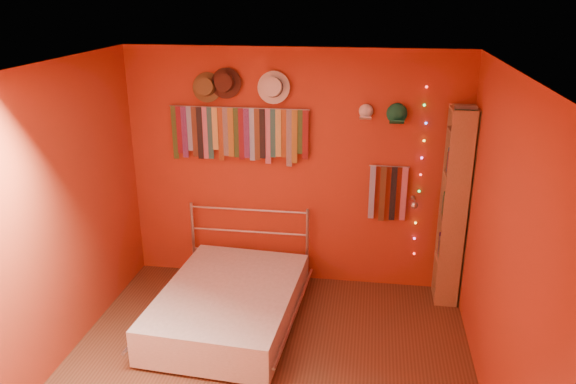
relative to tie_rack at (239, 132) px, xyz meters
The scene contains 16 objects.
ground 2.42m from the tie_rack, 71.66° to the right, with size 3.50×3.50×0.00m, color #52301C.
back_wall 0.69m from the tie_rack, ahead, with size 3.50×0.02×2.50m, color #A13919.
right_wall 2.89m from the tie_rack, 36.12° to the right, with size 0.02×3.50×2.50m, color #A13919.
left_wall 2.10m from the tie_rack, 125.26° to the right, with size 0.02×3.50×2.50m, color #A13919.
ceiling 1.97m from the tie_rack, 71.66° to the right, with size 3.50×3.50×0.02m, color white.
tie_rack is the anchor object (origin of this frame).
small_tie_rack 1.64m from the tie_rack, ahead, with size 0.40×0.03×0.59m.
fedora_olive 0.56m from the tie_rack, behind, with size 0.30×0.16×0.30m.
fedora_brown 0.52m from the tie_rack, 163.93° to the right, with size 0.31×0.17×0.30m.
fedora_white 0.60m from the tie_rack, ahead, with size 0.32×0.18×0.32m.
cap_white 1.30m from the tie_rack, ahead, with size 0.16×0.20×0.16m.
cap_green 1.59m from the tie_rack, ahead, with size 0.19×0.24×0.19m.
fairy_lights 1.88m from the tie_rack, ahead, with size 0.06×0.02×1.78m.
reading_lamp 1.90m from the tie_rack, ahead, with size 0.07×0.32×0.09m.
bookshelf 2.31m from the tie_rack, ahead, with size 0.25×0.34×2.00m.
bed 1.72m from the tie_rack, 84.51° to the right, with size 1.41×1.82×0.86m.
Camera 1 is at (0.78, -3.76, 3.02)m, focal length 35.00 mm.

